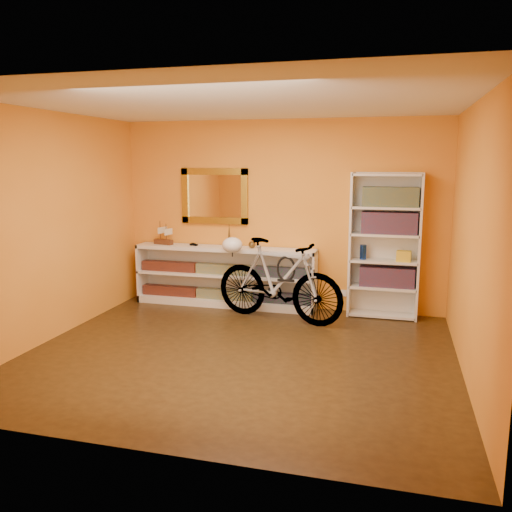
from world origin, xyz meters
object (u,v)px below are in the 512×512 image
(bicycle, at_px, (278,280))
(console_unit, at_px, (225,276))
(helmet, at_px, (232,245))
(bookcase, at_px, (384,246))

(bicycle, bearing_deg, console_unit, 75.07)
(helmet, bearing_deg, bicycle, -14.10)
(helmet, bearing_deg, console_unit, 123.77)
(console_unit, height_order, bicycle, bicycle)
(helmet, bearing_deg, bookcase, 10.09)
(console_unit, relative_size, bicycle, 1.43)
(bookcase, xyz_separation_m, helmet, (-1.96, -0.35, -0.01))
(console_unit, relative_size, bookcase, 1.37)
(console_unit, height_order, bookcase, bookcase)
(bicycle, distance_m, helmet, 0.80)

